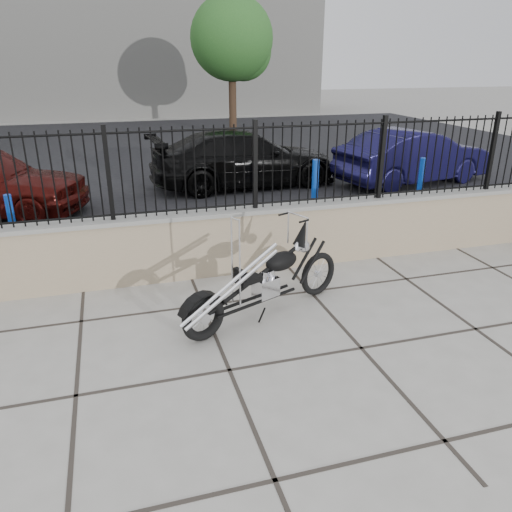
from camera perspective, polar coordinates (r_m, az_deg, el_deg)
name	(u,v)px	position (r m, az deg, el deg)	size (l,w,h in m)	color
ground_plane	(229,370)	(5.27, -3.05, -12.91)	(90.00, 90.00, 0.00)	#99968E
parking_lot	(141,156)	(17.03, -13.02, 11.04)	(30.00, 30.00, 0.00)	black
retaining_wall	(189,245)	(7.25, -7.71, 1.23)	(14.00, 0.36, 0.96)	gray
iron_fence	(185,171)	(6.95, -8.15, 9.60)	(14.00, 0.08, 1.20)	black
background_building	(116,38)	(30.77, -15.70, 22.85)	(22.00, 6.00, 8.00)	beige
chopper_motorcycle	(263,265)	(5.96, 0.81, -1.02)	(2.30, 0.40, 1.38)	black
car_black	(245,159)	(12.55, -1.31, 11.05)	(1.89, 4.64, 1.35)	black
car_blue	(413,157)	(13.40, 17.50, 10.77)	(1.43, 4.10, 1.35)	#110F37
bollard_a	(12,223)	(9.06, -26.08, 3.37)	(0.12, 0.12, 0.96)	#0A39A4
bollard_b	(315,188)	(10.15, 6.74, 7.74)	(0.14, 0.14, 1.13)	#0B26AD
bollard_c	(421,183)	(11.16, 18.29, 7.89)	(0.13, 0.13, 1.07)	#0B3CB2
tree_right	(232,34)	(21.44, -2.81, 24.02)	(3.27, 3.27, 5.52)	#382619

